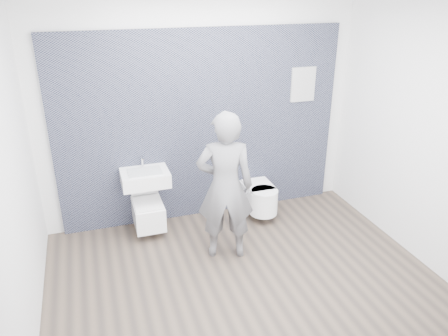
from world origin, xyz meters
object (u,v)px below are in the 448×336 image
object	(u,v)px
toilet_rounded	(260,198)
visitor	(225,187)
washbasin	(145,177)
toilet_square	(148,212)

from	to	relation	value
toilet_rounded	visitor	xyz separation A→B (m)	(-0.71, -0.68, 0.58)
washbasin	toilet_square	bearing A→B (deg)	-90.00
washbasin	toilet_rounded	distance (m)	1.53
washbasin	toilet_rounded	bearing A→B (deg)	-3.89
toilet_square	toilet_rounded	size ratio (longest dim) A/B	1.09
washbasin	toilet_rounded	size ratio (longest dim) A/B	0.91
toilet_square	toilet_rounded	world-z (taller)	toilet_square
toilet_rounded	visitor	distance (m)	1.14
visitor	washbasin	bearing A→B (deg)	-30.53
toilet_rounded	toilet_square	bearing A→B (deg)	177.69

